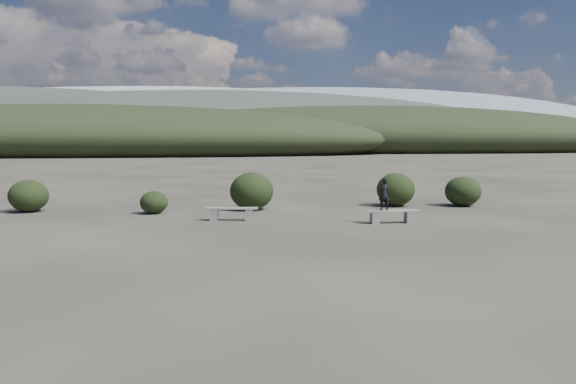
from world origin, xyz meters
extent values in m
plane|color=#2B2721|center=(0.00, 0.00, 0.00)|extent=(1200.00, 1200.00, 0.00)
cube|color=slate|center=(-1.89, 6.12, 0.18)|extent=(0.27, 0.35, 0.36)
cube|color=slate|center=(-0.81, 5.96, 0.18)|extent=(0.27, 0.35, 0.36)
cube|color=gray|center=(-1.35, 6.04, 0.38)|extent=(1.66, 0.57, 0.05)
cube|color=slate|center=(2.86, 4.82, 0.18)|extent=(0.22, 0.31, 0.35)
cube|color=slate|center=(3.92, 4.82, 0.18)|extent=(0.22, 0.31, 0.35)
cube|color=gray|center=(3.39, 4.82, 0.38)|extent=(1.60, 0.34, 0.04)
imported|color=black|center=(3.14, 4.82, 0.88)|extent=(0.36, 0.25, 0.97)
ellipsoid|color=black|center=(-3.90, 8.04, 0.38)|extent=(0.94, 0.94, 0.77)
ellipsoid|color=black|center=(-0.54, 8.72, 0.67)|extent=(1.57, 1.57, 1.34)
ellipsoid|color=black|center=(4.93, 9.10, 0.63)|extent=(1.44, 1.44, 1.26)
ellipsoid|color=black|center=(7.45, 8.77, 0.56)|extent=(1.35, 1.35, 1.12)
ellipsoid|color=black|center=(-8.26, 9.11, 0.56)|extent=(1.32, 1.32, 1.12)
ellipsoid|color=black|center=(-25.00, 90.00, 2.70)|extent=(110.00, 40.00, 12.00)
ellipsoid|color=black|center=(35.00, 110.00, 3.15)|extent=(120.00, 44.00, 14.00)
ellipsoid|color=#303B30|center=(0.00, 160.00, 5.40)|extent=(190.00, 64.00, 24.00)
ellipsoid|color=slate|center=(70.00, 300.00, 9.90)|extent=(340.00, 110.00, 44.00)
ellipsoid|color=#8D949F|center=(-30.00, 400.00, 12.60)|extent=(460.00, 140.00, 56.00)
camera|label=1|loc=(-1.90, -11.25, 2.46)|focal=35.00mm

